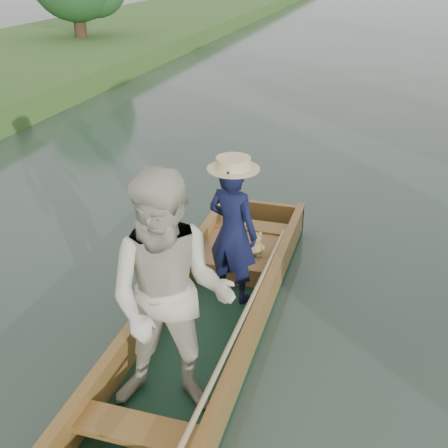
# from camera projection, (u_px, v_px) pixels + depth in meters

# --- Properties ---
(ground) EXTENTS (120.00, 120.00, 0.00)m
(ground) POSITION_uv_depth(u_px,v_px,m) (207.00, 334.00, 5.63)
(ground) COLOR #283D30
(ground) RESTS_ON ground
(punt) EXTENTS (1.20, 5.00, 2.14)m
(punt) POSITION_uv_depth(u_px,v_px,m) (196.00, 293.00, 4.92)
(punt) COLOR #13311E
(punt) RESTS_ON ground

